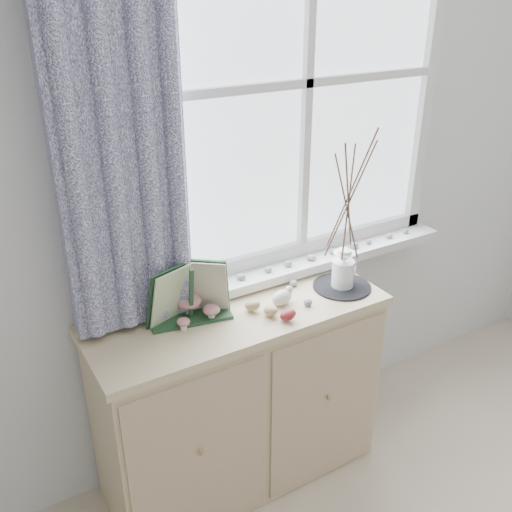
% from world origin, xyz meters
% --- Properties ---
extents(sideboard, '(1.20, 0.45, 0.85)m').
position_xyz_m(sideboard, '(-0.15, 1.75, 0.43)').
color(sideboard, '#C7AB8B').
rests_on(sideboard, ground).
extents(botanical_book, '(0.38, 0.19, 0.25)m').
position_xyz_m(botanical_book, '(-0.34, 1.76, 0.98)').
color(botanical_book, '#1E3E24').
rests_on(botanical_book, sideboard).
extents(toadstool_cluster, '(0.18, 0.15, 0.09)m').
position_xyz_m(toadstool_cluster, '(-0.32, 1.80, 0.90)').
color(toadstool_cluster, white).
rests_on(toadstool_cluster, sideboard).
extents(wooden_eggs, '(0.13, 0.17, 0.06)m').
position_xyz_m(wooden_eggs, '(-0.06, 1.66, 0.88)').
color(wooden_eggs, tan).
rests_on(wooden_eggs, sideboard).
extents(songbird_figurine, '(0.14, 0.08, 0.07)m').
position_xyz_m(songbird_figurine, '(0.03, 1.71, 0.88)').
color(songbird_figurine, white).
rests_on(songbird_figurine, sideboard).
extents(crocheted_doily, '(0.24, 0.24, 0.01)m').
position_xyz_m(crocheted_doily, '(0.32, 1.70, 0.85)').
color(crocheted_doily, black).
rests_on(crocheted_doily, sideboard).
extents(twig_pitcher, '(0.33, 0.33, 0.70)m').
position_xyz_m(twig_pitcher, '(0.32, 1.70, 1.25)').
color(twig_pitcher, white).
rests_on(twig_pitcher, crocheted_doily).
extents(sideboard_pebbles, '(0.26, 0.19, 0.03)m').
position_xyz_m(sideboard_pebbles, '(0.20, 1.71, 0.86)').
color(sideboard_pebbles, gray).
rests_on(sideboard_pebbles, sideboard).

